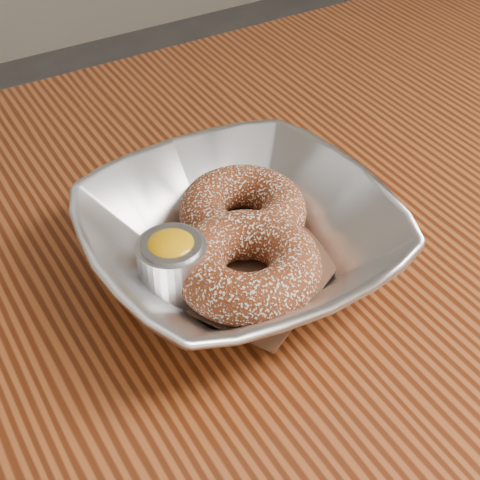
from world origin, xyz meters
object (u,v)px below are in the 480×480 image
donut_front (247,266)px  ramekin (173,264)px  donut_back (243,211)px  table (226,362)px  serving_bowl (240,240)px

donut_front → ramekin: 0.06m
donut_front → ramekin: ramekin is taller
donut_back → ramekin: bearing=-156.2°
table → serving_bowl: (0.02, 0.01, 0.13)m
table → ramekin: 0.14m
table → donut_front: donut_front is taller
serving_bowl → donut_back: bearing=55.9°
serving_bowl → donut_front: bearing=-110.3°
table → donut_back: bearing=44.1°
donut_back → ramekin: 0.09m
serving_bowl → donut_back: size_ratio=2.28×
serving_bowl → donut_back: serving_bowl is taller
donut_back → ramekin: (-0.08, -0.04, 0.01)m
serving_bowl → ramekin: 0.06m
table → ramekin: ramekin is taller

